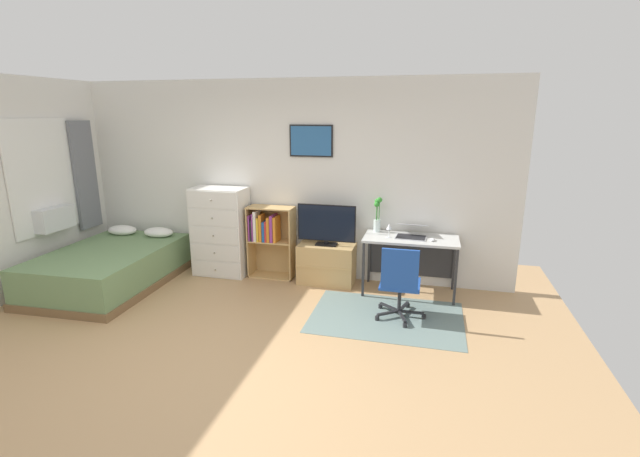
# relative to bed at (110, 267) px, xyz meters

# --- Properties ---
(ground_plane) EXTENTS (7.20, 7.20, 0.00)m
(ground_plane) POSITION_rel_bed_xyz_m (2.17, -1.37, -0.26)
(ground_plane) COLOR tan
(wall_back_with_posters) EXTENTS (6.12, 0.09, 2.70)m
(wall_back_with_posters) POSITION_rel_bed_xyz_m (2.17, 1.06, 1.10)
(wall_back_with_posters) COLOR silver
(wall_back_with_posters) RESTS_ON ground_plane
(area_rug) EXTENTS (1.70, 1.20, 0.01)m
(area_rug) POSITION_rel_bed_xyz_m (3.69, -0.08, -0.25)
(area_rug) COLOR slate
(area_rug) RESTS_ON ground_plane
(bed) EXTENTS (1.43, 2.05, 0.63)m
(bed) POSITION_rel_bed_xyz_m (0.00, 0.00, 0.00)
(bed) COLOR brown
(bed) RESTS_ON ground_plane
(dresser) EXTENTS (0.76, 0.46, 1.25)m
(dresser) POSITION_rel_bed_xyz_m (1.24, 0.79, 0.37)
(dresser) COLOR white
(dresser) RESTS_ON ground_plane
(bookshelf) EXTENTS (0.63, 0.30, 1.01)m
(bookshelf) POSITION_rel_bed_xyz_m (1.94, 0.85, 0.34)
(bookshelf) COLOR tan
(bookshelf) RESTS_ON ground_plane
(tv_stand) EXTENTS (0.76, 0.41, 0.54)m
(tv_stand) POSITION_rel_bed_xyz_m (2.78, 0.80, 0.01)
(tv_stand) COLOR tan
(tv_stand) RESTS_ON ground_plane
(television) EXTENTS (0.78, 0.16, 0.55)m
(television) POSITION_rel_bed_xyz_m (2.78, 0.78, 0.56)
(television) COLOR black
(television) RESTS_ON tv_stand
(desk) EXTENTS (1.17, 0.58, 0.74)m
(desk) POSITION_rel_bed_xyz_m (3.89, 0.79, 0.34)
(desk) COLOR silver
(desk) RESTS_ON ground_plane
(office_chair) EXTENTS (0.56, 0.58, 0.86)m
(office_chair) POSITION_rel_bed_xyz_m (3.82, -0.11, 0.20)
(office_chair) COLOR #232326
(office_chair) RESTS_ON ground_plane
(laptop) EXTENTS (0.40, 0.43, 0.17)m
(laptop) POSITION_rel_bed_xyz_m (3.89, 0.77, 0.55)
(laptop) COLOR #B7B7BC
(laptop) RESTS_ON desk
(computer_mouse) EXTENTS (0.06, 0.10, 0.03)m
(computer_mouse) POSITION_rel_bed_xyz_m (4.15, 0.63, 0.50)
(computer_mouse) COLOR silver
(computer_mouse) RESTS_ON desk
(bamboo_vase) EXTENTS (0.10, 0.10, 0.46)m
(bamboo_vase) POSITION_rel_bed_xyz_m (3.44, 0.90, 0.70)
(bamboo_vase) COLOR silver
(bamboo_vase) RESTS_ON desk
(wine_glass) EXTENTS (0.07, 0.07, 0.18)m
(wine_glass) POSITION_rel_bed_xyz_m (3.62, 0.65, 0.62)
(wine_glass) COLOR silver
(wine_glass) RESTS_ON desk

